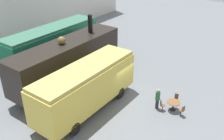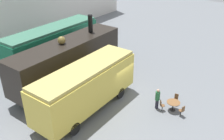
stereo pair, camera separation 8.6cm
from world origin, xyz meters
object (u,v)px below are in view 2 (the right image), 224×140
at_px(steam_locomotive, 68,58).
at_px(cafe_table_near, 173,104).
at_px(cafe_chair_0, 162,105).
at_px(passenger_coach_vintage, 86,85).
at_px(visitor_person, 157,98).
at_px(streamlined_locomotive, 59,39).

distance_m(steam_locomotive, cafe_table_near, 9.29).
bearing_deg(cafe_chair_0, steam_locomotive, 147.13).
bearing_deg(passenger_coach_vintage, steam_locomotive, 61.77).
height_order(cafe_table_near, cafe_chair_0, cafe_chair_0).
relative_size(steam_locomotive, visitor_person, 6.55).
distance_m(streamlined_locomotive, visitor_person, 12.49).
height_order(passenger_coach_vintage, cafe_table_near, passenger_coach_vintage).
height_order(steam_locomotive, passenger_coach_vintage, steam_locomotive).
bearing_deg(cafe_table_near, passenger_coach_vintage, 124.24).
distance_m(steam_locomotive, cafe_chair_0, 8.59).
xyz_separation_m(passenger_coach_vintage, cafe_table_near, (3.57, -5.24, -1.44)).
height_order(streamlined_locomotive, passenger_coach_vintage, streamlined_locomotive).
bearing_deg(steam_locomotive, streamlined_locomotive, 55.13).
bearing_deg(cafe_table_near, visitor_person, 115.49).
distance_m(cafe_chair_0, visitor_person, 0.56).
relative_size(cafe_table_near, cafe_chair_0, 1.12).
distance_m(passenger_coach_vintage, visitor_person, 5.30).
distance_m(passenger_coach_vintage, cafe_table_near, 6.50).
distance_m(steam_locomotive, passenger_coach_vintage, 4.27).
bearing_deg(cafe_table_near, steam_locomotive, 99.79).
bearing_deg(passenger_coach_vintage, cafe_chair_0, -56.62).
xyz_separation_m(streamlined_locomotive, cafe_table_near, (-1.46, -13.32, -1.67)).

